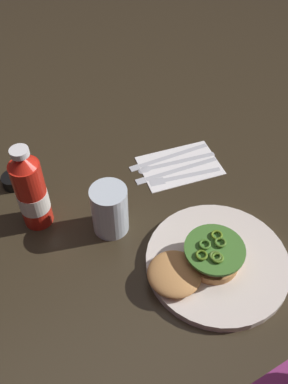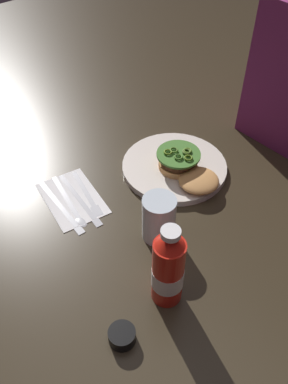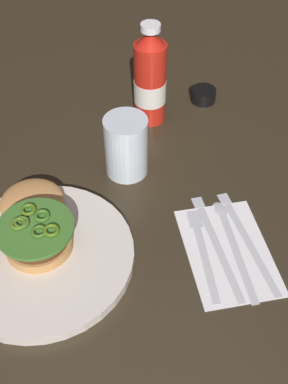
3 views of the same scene
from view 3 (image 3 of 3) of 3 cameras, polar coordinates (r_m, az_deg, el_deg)
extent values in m
plane|color=#312819|center=(0.81, -3.50, -0.75)|extent=(3.00, 3.00, 0.00)
cylinder|color=silver|center=(0.74, -12.09, -7.47)|extent=(0.28, 0.28, 0.02)
cylinder|color=tan|center=(0.74, -12.47, -5.88)|extent=(0.10, 0.10, 0.02)
cylinder|color=#512D19|center=(0.72, -12.68, -5.06)|extent=(0.09, 0.09, 0.02)
cylinder|color=red|center=(0.72, -12.82, -4.52)|extent=(0.09, 0.09, 0.01)
cylinder|color=#3F7329|center=(0.71, -12.90, -4.21)|extent=(0.11, 0.11, 0.01)
torus|color=#446E20|center=(0.70, -12.44, -4.61)|extent=(0.02, 0.02, 0.01)
torus|color=#4E7118|center=(0.73, -13.66, -2.04)|extent=(0.02, 0.02, 0.01)
torus|color=#4B6D25|center=(0.71, -14.44, -3.52)|extent=(0.02, 0.02, 0.01)
torus|color=#407322|center=(0.71, -12.10, -2.77)|extent=(0.02, 0.02, 0.01)
torus|color=#527517|center=(0.69, -11.01, -4.51)|extent=(0.02, 0.02, 0.01)
torus|color=#4C751D|center=(0.71, -14.81, -3.68)|extent=(0.02, 0.02, 0.01)
ellipsoid|color=tan|center=(0.79, -13.25, -1.10)|extent=(0.10, 0.10, 0.03)
cylinder|color=red|center=(0.93, 0.72, 12.82)|extent=(0.06, 0.06, 0.16)
cone|color=red|center=(0.88, 0.78, 17.93)|extent=(0.06, 0.06, 0.03)
cylinder|color=white|center=(0.87, 0.79, 19.08)|extent=(0.04, 0.04, 0.01)
cylinder|color=white|center=(0.94, 0.71, 12.02)|extent=(0.06, 0.06, 0.05)
cylinder|color=silver|center=(0.82, -2.14, 5.48)|extent=(0.08, 0.08, 0.11)
cylinder|color=black|center=(1.02, 7.10, 11.43)|extent=(0.05, 0.05, 0.03)
cube|color=white|center=(0.75, 9.96, -6.93)|extent=(0.21, 0.16, 0.00)
cube|color=silver|center=(0.76, 12.70, -6.29)|extent=(0.19, 0.03, 0.00)
cube|color=silver|center=(0.80, 10.38, -2.06)|extent=(0.08, 0.02, 0.00)
cube|color=silver|center=(0.75, 10.91, -6.62)|extent=(0.19, 0.05, 0.00)
ellipsoid|color=silver|center=(0.80, 9.21, -2.00)|extent=(0.04, 0.03, 0.00)
cube|color=silver|center=(0.75, 9.07, -6.95)|extent=(0.19, 0.03, 0.00)
cube|color=silver|center=(0.79, 7.15, -2.57)|extent=(0.08, 0.03, 0.00)
cube|color=silver|center=(0.74, 7.20, -7.28)|extent=(0.17, 0.05, 0.00)
cube|color=silver|center=(0.78, 6.11, -3.09)|extent=(0.04, 0.03, 0.00)
camera|label=1|loc=(0.86, -57.99, 38.10)|focal=38.86mm
camera|label=2|loc=(1.19, 15.99, 51.69)|focal=37.71mm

